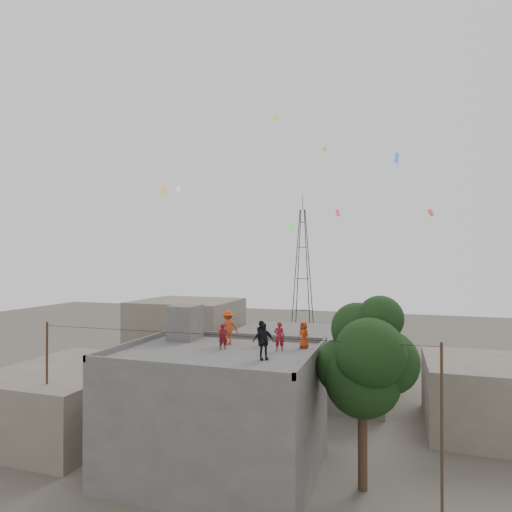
% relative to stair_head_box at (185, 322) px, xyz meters
% --- Properties ---
extents(ground, '(140.00, 140.00, 0.00)m').
position_rel_stair_head_box_xyz_m(ground, '(3.20, -2.60, -7.10)').
color(ground, '#4C473F').
rests_on(ground, ground).
extents(main_building, '(10.00, 8.00, 6.10)m').
position_rel_stair_head_box_xyz_m(main_building, '(3.20, -2.60, -4.05)').
color(main_building, '#4F4D4A').
rests_on(main_building, ground).
extents(parapet, '(10.00, 8.00, 0.30)m').
position_rel_stair_head_box_xyz_m(parapet, '(3.20, -2.60, -0.85)').
color(parapet, '#4F4D4A').
rests_on(parapet, main_building).
extents(stair_head_box, '(1.60, 1.80, 2.00)m').
position_rel_stair_head_box_xyz_m(stair_head_box, '(0.00, 0.00, 0.00)').
color(stair_head_box, '#4F4D4A').
rests_on(stair_head_box, main_building).
extents(neighbor_west, '(8.00, 10.00, 4.00)m').
position_rel_stair_head_box_xyz_m(neighbor_west, '(-7.80, -0.60, -5.10)').
color(neighbor_west, '#625B4D').
rests_on(neighbor_west, ground).
extents(neighbor_north, '(12.00, 9.00, 5.00)m').
position_rel_stair_head_box_xyz_m(neighbor_north, '(5.20, 11.40, -4.60)').
color(neighbor_north, '#4F4D4A').
rests_on(neighbor_north, ground).
extents(neighbor_northwest, '(9.00, 8.00, 7.00)m').
position_rel_stair_head_box_xyz_m(neighbor_northwest, '(-6.80, 13.40, -3.60)').
color(neighbor_northwest, '#625B4D').
rests_on(neighbor_northwest, ground).
extents(neighbor_east, '(7.00, 8.00, 4.40)m').
position_rel_stair_head_box_xyz_m(neighbor_east, '(17.20, 7.40, -4.90)').
color(neighbor_east, '#625B4D').
rests_on(neighbor_east, ground).
extents(tree, '(4.90, 4.60, 9.10)m').
position_rel_stair_head_box_xyz_m(tree, '(10.57, -2.00, -1.00)').
color(tree, black).
rests_on(tree, ground).
extents(utility_line, '(20.12, 0.62, 7.40)m').
position_rel_stair_head_box_xyz_m(utility_line, '(3.70, -3.85, -3.27)').
color(utility_line, black).
rests_on(utility_line, ground).
extents(transmission_tower, '(2.97, 2.97, 20.01)m').
position_rel_stair_head_box_xyz_m(transmission_tower, '(-0.80, 37.40, 1.97)').
color(transmission_tower, black).
rests_on(transmission_tower, ground).
extents(person_red_adult, '(0.62, 0.48, 1.49)m').
position_rel_stair_head_box_xyz_m(person_red_adult, '(6.16, -1.42, -0.25)').
color(person_red_adult, maroon).
rests_on(person_red_adult, main_building).
extents(person_orange_child, '(0.82, 0.74, 1.41)m').
position_rel_stair_head_box_xyz_m(person_orange_child, '(7.24, -0.38, -0.29)').
color(person_orange_child, '#A13212').
rests_on(person_orange_child, main_building).
extents(person_dark_child, '(0.84, 0.84, 1.38)m').
position_rel_stair_head_box_xyz_m(person_dark_child, '(4.90, -0.49, -0.31)').
color(person_dark_child, black).
rests_on(person_dark_child, main_building).
extents(person_dark_adult, '(1.08, 0.91, 1.73)m').
position_rel_stair_head_box_xyz_m(person_dark_adult, '(5.96, -3.55, -0.13)').
color(person_dark_adult, black).
rests_on(person_dark_adult, main_building).
extents(person_orange_adult, '(1.37, 1.35, 1.90)m').
position_rel_stair_head_box_xyz_m(person_orange_adult, '(3.00, -0.68, -0.05)').
color(person_orange_adult, '#C43F16').
rests_on(person_orange_adult, main_building).
extents(person_red_child, '(0.58, 0.54, 1.33)m').
position_rel_stair_head_box_xyz_m(person_red_child, '(3.26, -1.98, -0.33)').
color(person_red_child, maroon).
rests_on(person_red_child, main_building).
extents(kites, '(19.10, 17.77, 9.55)m').
position_rel_stair_head_box_xyz_m(kites, '(4.75, 4.95, 9.03)').
color(kites, '#E25017').
rests_on(kites, ground).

